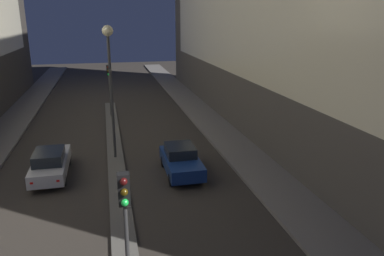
{
  "coord_description": "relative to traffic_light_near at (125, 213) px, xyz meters",
  "views": [
    {
      "loc": [
        -0.28,
        -5.9,
        8.38
      ],
      "look_at": [
        4.5,
        14.64,
        2.04
      ],
      "focal_mm": 35.0,
      "sensor_mm": 36.0,
      "label": 1
    }
  ],
  "objects": [
    {
      "name": "median_strip",
      "position": [
        0.0,
        12.87,
        -3.25
      ],
      "size": [
        0.96,
        30.16,
        0.13
      ],
      "color": "#56544F",
      "rests_on": "ground"
    },
    {
      "name": "street_lamp",
      "position": [
        0.0,
        12.74,
        2.57
      ],
      "size": [
        0.61,
        0.61,
        7.76
      ],
      "color": "#383838",
      "rests_on": "median_strip"
    },
    {
      "name": "car_left_lane",
      "position": [
        -3.46,
        10.84,
        -2.53
      ],
      "size": [
        1.73,
        4.65,
        1.56
      ],
      "color": "#B2B2B7",
      "rests_on": "ground"
    },
    {
      "name": "traffic_light_near",
      "position": [
        0.0,
        0.0,
        0.0
      ],
      "size": [
        0.32,
        0.42,
        4.32
      ],
      "color": "#383838",
      "rests_on": "median_strip"
    },
    {
      "name": "traffic_light_mid",
      "position": [
        0.0,
        22.89,
        0.0
      ],
      "size": [
        0.32,
        0.42,
        4.32
      ],
      "color": "#383838",
      "rests_on": "median_strip"
    },
    {
      "name": "car_right_lane",
      "position": [
        3.46,
        9.64,
        -2.53
      ],
      "size": [
        1.8,
        4.14,
        1.56
      ],
      "color": "navy",
      "rests_on": "ground"
    }
  ]
}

